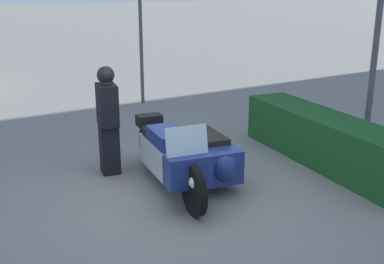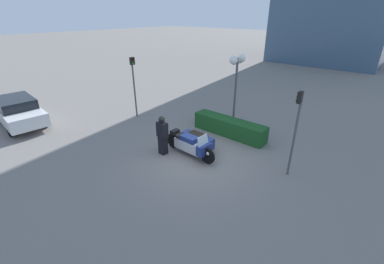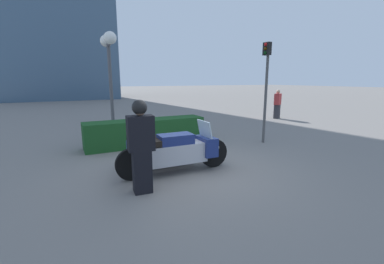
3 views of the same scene
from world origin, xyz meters
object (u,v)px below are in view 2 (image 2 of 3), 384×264
Objects in this scene: officer_rider at (162,134)px; parked_car_background at (17,110)px; hedge_bush_curbside at (229,127)px; twin_lamp_post at (237,67)px; police_motorcycle at (195,143)px; traffic_light_far at (134,79)px; traffic_light_near at (296,122)px.

officer_rider is 8.98m from parked_car_background.
officer_rider is at bearing -108.51° from hedge_bush_curbside.
parked_car_background is (-9.69, -6.35, 0.37)m from hedge_bush_curbside.
officer_rider is 0.48× the size of twin_lamp_post.
twin_lamp_post reaches higher than officer_rider.
traffic_light_far is at bearing 170.17° from police_motorcycle.
traffic_light_near is at bearing 117.39° from officer_rider.
twin_lamp_post is at bearing 99.99° from police_motorcycle.
police_motorcycle is 1.53× the size of officer_rider.
traffic_light_near is (4.81, 1.98, 1.24)m from officer_rider.
twin_lamp_post is at bearing -179.58° from officer_rider.
hedge_bush_curbside is (1.17, 3.50, -0.51)m from officer_rider.
traffic_light_near is 14.24m from parked_car_background.
hedge_bush_curbside is 1.12× the size of traffic_light_far.
twin_lamp_post is at bearing 41.37° from traffic_light_far.
police_motorcycle is at bearing 11.49° from traffic_light_near.
police_motorcycle reaches higher than hedge_bush_curbside.
police_motorcycle is 0.78× the size of traffic_light_far.
officer_rider is 0.37× the size of parked_car_background.
police_motorcycle is 1.48m from officer_rider.
twin_lamp_post is at bearing -39.00° from traffic_light_near.
officer_rider is 5.06m from traffic_light_far.
hedge_bush_curbside is 4.31m from traffic_light_near.
officer_rider is at bearing 18.99° from traffic_light_near.
parked_car_background reaches higher than hedge_bush_curbside.
traffic_light_far is (-4.83, -3.05, -0.80)m from twin_lamp_post.
officer_rider is 0.46× the size of hedge_bush_curbside.
traffic_light_far is at bearing -165.72° from hedge_bush_curbside.
traffic_light_far is (-9.23, 0.10, 0.10)m from traffic_light_near.
parked_car_background is at bearing 16.52° from traffic_light_near.
police_motorcycle is 2.54m from hedge_bush_curbside.
traffic_light_near reaches higher than officer_rider.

